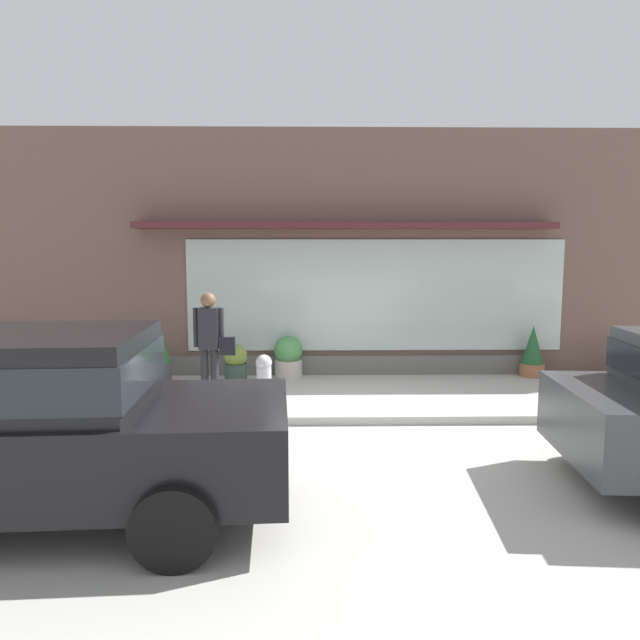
% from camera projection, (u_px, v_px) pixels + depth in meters
% --- Properties ---
extents(ground_plane, '(60.00, 60.00, 0.00)m').
position_uv_depth(ground_plane, '(357.00, 419.00, 8.27)').
color(ground_plane, '#B2AFA8').
extents(curb_strip, '(14.00, 0.24, 0.12)m').
position_uv_depth(curb_strip, '(358.00, 419.00, 8.06)').
color(curb_strip, '#B2B2AD').
rests_on(curb_strip, ground_plane).
extents(storefront, '(14.00, 0.81, 4.60)m').
position_uv_depth(storefront, '(345.00, 256.00, 11.15)').
color(storefront, brown).
rests_on(storefront, ground_plane).
extents(fire_hydrant, '(0.40, 0.37, 0.82)m').
position_uv_depth(fire_hydrant, '(264.00, 382.00, 8.77)').
color(fire_hydrant, '#B2B2B7').
rests_on(fire_hydrant, ground_plane).
extents(pedestrian_with_handbag, '(0.65, 0.23, 1.72)m').
position_uv_depth(pedestrian_with_handbag, '(210.00, 339.00, 9.02)').
color(pedestrian_with_handbag, '#232328').
rests_on(pedestrian_with_handbag, ground_plane).
extents(parked_car_black, '(4.61, 2.16, 1.68)m').
position_uv_depth(parked_car_black, '(15.00, 417.00, 5.07)').
color(parked_car_black, black).
rests_on(parked_car_black, ground_plane).
extents(potted_plant_low_front, '(0.53, 0.53, 0.78)m').
position_uv_depth(potted_plant_low_front, '(288.00, 357.00, 10.87)').
color(potted_plant_low_front, '#B7B2A3').
rests_on(potted_plant_low_front, ground_plane).
extents(potted_plant_by_entrance, '(0.30, 0.30, 0.60)m').
position_uv_depth(potted_plant_by_entrance, '(615.00, 361.00, 10.79)').
color(potted_plant_by_entrance, '#4C4C51').
rests_on(potted_plant_by_entrance, ground_plane).
extents(potted_plant_trailing_edge, '(0.45, 0.45, 0.96)m').
position_uv_depth(potted_plant_trailing_edge, '(533.00, 352.00, 10.97)').
color(potted_plant_trailing_edge, '#9E6042').
rests_on(potted_plant_trailing_edge, ground_plane).
extents(potted_plant_doorstep, '(0.42, 0.42, 0.70)m').
position_uv_depth(potted_plant_doorstep, '(236.00, 363.00, 10.46)').
color(potted_plant_doorstep, '#33473D').
rests_on(potted_plant_doorstep, ground_plane).
extents(potted_plant_corner_tall, '(0.33, 0.33, 0.96)m').
position_uv_depth(potted_plant_corner_tall, '(162.00, 357.00, 10.51)').
color(potted_plant_corner_tall, '#4C4C51').
rests_on(potted_plant_corner_tall, ground_plane).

